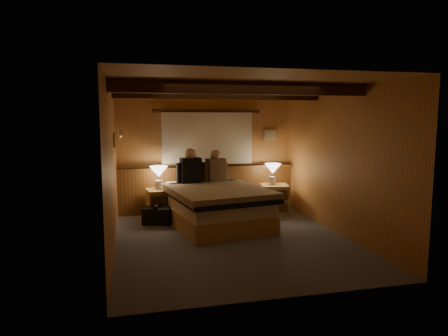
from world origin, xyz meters
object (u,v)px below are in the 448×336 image
object	(u,v)px
nightstand_left	(161,204)
lamp_left	(159,173)
person_left	(191,169)
person_right	(216,168)
bed	(216,206)
nightstand_right	(274,199)
duffel_bag	(157,215)
lamp_right	(273,170)

from	to	relation	value
nightstand_left	lamp_left	xyz separation A→B (m)	(-0.03, 0.04, 0.59)
person_left	person_right	xyz separation A→B (m)	(0.50, 0.08, -0.02)
bed	nightstand_right	xyz separation A→B (m)	(1.32, 0.60, -0.07)
nightstand_right	lamp_left	size ratio (longest dim) A/B	1.41
bed	duffel_bag	bearing A→B (deg)	151.94
lamp_right	lamp_left	bearing A→B (deg)	176.70
lamp_right	person_right	size ratio (longest dim) A/B	0.67
nightstand_left	person_right	bearing A→B (deg)	-6.95
nightstand_left	person_left	world-z (taller)	person_left
bed	duffel_bag	size ratio (longest dim) A/B	3.97
lamp_right	person_left	size ratio (longest dim) A/B	0.62
bed	person_right	size ratio (longest dim) A/B	3.53
bed	duffel_bag	distance (m)	1.10
lamp_left	lamp_right	world-z (taller)	lamp_right
person_right	duffel_bag	world-z (taller)	person_right
nightstand_left	lamp_left	size ratio (longest dim) A/B	1.29
lamp_left	person_right	xyz separation A→B (m)	(1.10, -0.03, 0.06)
nightstand_right	lamp_left	bearing A→B (deg)	-171.66
nightstand_left	nightstand_right	world-z (taller)	nightstand_right
nightstand_right	duffel_bag	distance (m)	2.37
nightstand_left	lamp_left	world-z (taller)	lamp_left
lamp_right	person_left	distance (m)	1.65
nightstand_right	duffel_bag	xyz separation A→B (m)	(-2.35, -0.27, -0.14)
duffel_bag	lamp_left	bearing A→B (deg)	97.84
bed	nightstand_right	distance (m)	1.46
nightstand_right	lamp_left	xyz separation A→B (m)	(-2.28, 0.15, 0.58)
nightstand_left	nightstand_right	size ratio (longest dim) A/B	0.92
nightstand_left	duffel_bag	xyz separation A→B (m)	(-0.10, -0.38, -0.13)
bed	duffel_bag	xyz separation A→B (m)	(-1.03, 0.34, -0.20)
person_right	duffel_bag	xyz separation A→B (m)	(-1.17, -0.38, -0.78)
lamp_right	person_right	world-z (taller)	person_right
person_left	duffel_bag	size ratio (longest dim) A/B	1.21
person_right	lamp_left	bearing A→B (deg)	161.30
nightstand_right	person_right	size ratio (longest dim) A/B	0.97
person_right	person_left	bearing A→B (deg)	172.17
bed	lamp_left	distance (m)	1.32
nightstand_right	person_right	xyz separation A→B (m)	(-1.18, 0.11, 0.65)
bed	lamp_right	world-z (taller)	lamp_right
nightstand_right	person_right	world-z (taller)	person_right
nightstand_left	person_left	xyz separation A→B (m)	(0.56, -0.08, 0.67)
bed	person_right	world-z (taller)	person_right
lamp_right	person_left	xyz separation A→B (m)	(-1.65, 0.02, 0.07)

